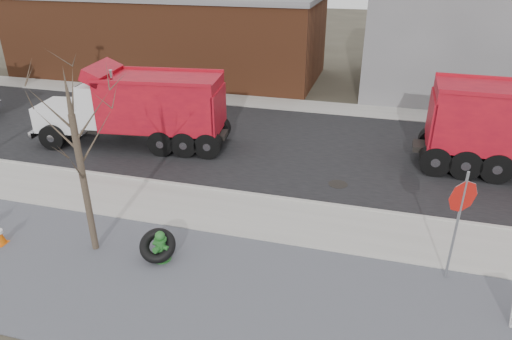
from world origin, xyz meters
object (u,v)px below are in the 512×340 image
(truck_tire, at_px, (158,246))
(stop_sign, at_px, (460,209))
(fire_hydrant, at_px, (161,247))
(dump_truck_red_b, at_px, (138,106))

(truck_tire, height_order, stop_sign, stop_sign)
(fire_hydrant, height_order, truck_tire, fire_hydrant)
(dump_truck_red_b, bearing_deg, stop_sign, 145.69)
(truck_tire, bearing_deg, fire_hydrant, -14.01)
(stop_sign, bearing_deg, fire_hydrant, 178.13)
(truck_tire, distance_m, stop_sign, 7.78)
(dump_truck_red_b, bearing_deg, fire_hydrant, 114.17)
(fire_hydrant, bearing_deg, stop_sign, 27.03)
(truck_tire, xyz_separation_m, dump_truck_red_b, (-4.39, 7.29, 1.32))
(fire_hydrant, relative_size, stop_sign, 0.30)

